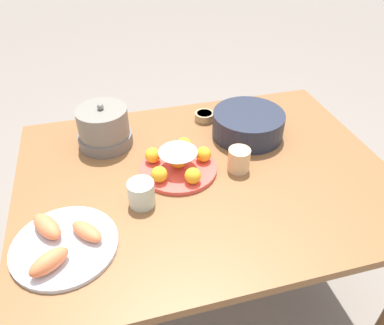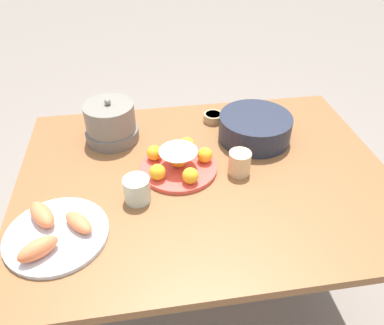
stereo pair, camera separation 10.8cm
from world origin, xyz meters
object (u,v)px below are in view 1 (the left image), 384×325
Objects in this scene: sauce_bowl at (204,116)px; cup_near at (141,193)px; serving_bowl at (248,124)px; warming_pot at (104,128)px; cup_far at (239,160)px; cake_plate at (178,163)px; seafood_platter at (62,243)px; dining_table at (205,191)px.

sauce_bowl is 0.54m from cup_near.
warming_pot is (-0.55, 0.08, 0.02)m from serving_bowl.
cup_near is at bearing -166.78° from cup_far.
warming_pot reaches higher than cake_plate.
warming_pot is (0.16, 0.48, 0.05)m from seafood_platter.
cake_plate is at bearing 41.34° from cup_near.
serving_bowl is at bearing 60.41° from cup_far.
dining_table is 15.93× the size of sauce_bowl.
serving_bowl is at bearing 39.30° from dining_table.
cake_plate is at bearing -44.94° from warming_pot.
sauce_bowl is (-0.13, 0.15, -0.03)m from serving_bowl.
seafood_platter is 0.63m from cup_far.
serving_bowl is at bearing 31.02° from cup_near.
warming_pot is (-0.41, -0.07, 0.05)m from sauce_bowl.
cake_plate is 1.32× the size of warming_pot.
dining_table is at bearing -105.71° from sauce_bowl.
serving_bowl is 3.30× the size of cup_near.
dining_table is 0.53m from seafood_platter.
cake_plate reaches higher than sauce_bowl.
warming_pot is at bearing 135.06° from cake_plate.
dining_table is at bearing -40.13° from warming_pot.
warming_pot is (-0.43, 0.28, 0.03)m from cup_far.
cake_plate is 3.23× the size of cup_far.
cake_plate reaches higher than cup_near.
cake_plate is 0.21m from cup_far.
dining_table is 4.62× the size of serving_bowl.
cup_near is at bearing -127.57° from sauce_bowl.
dining_table is at bearing -23.51° from cake_plate.
serving_bowl is at bearing -8.57° from warming_pot.
warming_pot reaches higher than sauce_bowl.
warming_pot reaches higher than cup_near.
seafood_platter is at bearing -136.12° from sauce_bowl.
cup_far is (0.35, 0.08, 0.00)m from cup_near.
sauce_bowl is at bearing 43.88° from seafood_platter.
cake_plate reaches higher than seafood_platter.
dining_table is 0.45m from warming_pot.
seafood_platter is 1.45× the size of warming_pot.
dining_table is at bearing 23.96° from seafood_platter.
serving_bowl reaches higher than dining_table.
cup_far reaches higher than sauce_bowl.
serving_bowl is 0.94× the size of seafood_platter.
seafood_platter is (-0.70, -0.40, -0.03)m from serving_bowl.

